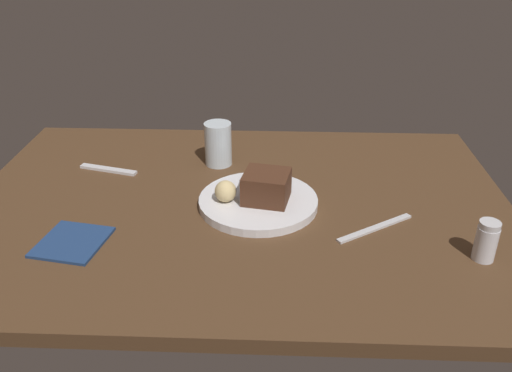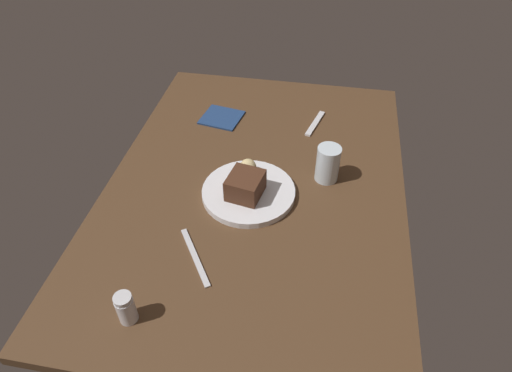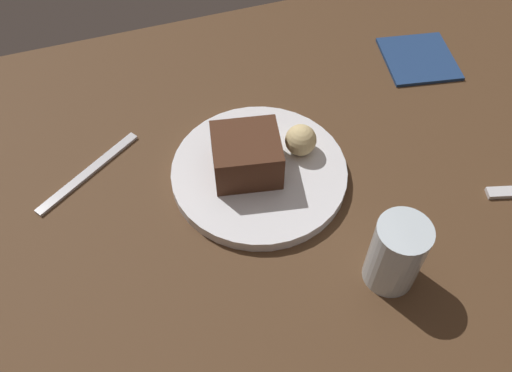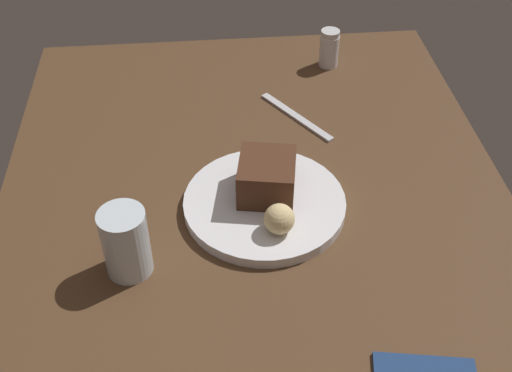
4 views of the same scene
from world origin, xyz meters
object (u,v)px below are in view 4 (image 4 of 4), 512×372
Objects in this scene: chocolate_cake_slice at (267,177)px; water_glass at (126,242)px; salt_shaker at (329,48)px; butter_knife at (296,117)px; dessert_plate at (264,204)px; bread_roll at (279,219)px.

water_glass is at bearing -59.50° from chocolate_cake_slice.
butter_knife is at bearing -27.06° from salt_shaker.
dessert_plate is at bearing -16.58° from chocolate_cake_slice.
chocolate_cake_slice is at bearing -23.25° from salt_shaker.
chocolate_cake_slice is 1.19× the size of salt_shaker.
water_glass is (53.27, -38.81, 1.50)cm from salt_shaker.
butter_knife is (18.40, -9.40, -3.68)cm from salt_shaker.
dessert_plate is at bearing 117.45° from water_glass.
bread_roll is at bearing 99.84° from water_glass.
water_glass is at bearing -36.07° from salt_shaker.
bread_roll reaches higher than dessert_plate.
water_glass reaches higher than dessert_plate.
chocolate_cake_slice reaches higher than bread_roll.
butter_knife is (-31.01, 7.16, -3.93)cm from bread_roll.
bread_roll is 0.43× the size of water_glass.
chocolate_cake_slice reaches higher than salt_shaker.
bread_roll is at bearing -18.52° from salt_shaker.
water_glass is at bearing -62.55° from dessert_plate.
chocolate_cake_slice reaches higher than dessert_plate.
water_glass is 0.57× the size of butter_knife.
chocolate_cake_slice is 8.78cm from bread_roll.
salt_shaker is 20.99cm from butter_knife.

